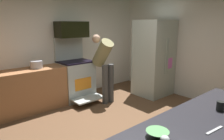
% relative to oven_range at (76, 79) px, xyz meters
% --- Properties ---
extents(ground_plane, '(5.20, 4.80, 0.02)m').
position_rel_oven_range_xyz_m(ground_plane, '(-0.31, -1.97, -0.52)').
color(ground_plane, brown).
extents(wall_back, '(5.20, 0.12, 2.60)m').
position_rel_oven_range_xyz_m(wall_back, '(-0.31, 0.37, 0.79)').
color(wall_back, silver).
rests_on(wall_back, ground).
extents(wall_right, '(0.12, 4.80, 2.60)m').
position_rel_oven_range_xyz_m(wall_right, '(2.23, -1.97, 0.79)').
color(wall_right, silver).
rests_on(wall_right, ground).
extents(lower_cabinet_run, '(2.40, 0.60, 0.90)m').
position_rel_oven_range_xyz_m(lower_cabinet_run, '(-1.21, 0.01, -0.06)').
color(lower_cabinet_run, '#A26941').
rests_on(lower_cabinet_run, ground).
extents(oven_range, '(0.76, 1.03, 1.51)m').
position_rel_oven_range_xyz_m(oven_range, '(0.00, 0.00, 0.00)').
color(oven_range, '#B3BDBC').
rests_on(oven_range, ground).
extents(microwave, '(0.74, 0.38, 0.37)m').
position_rel_oven_range_xyz_m(microwave, '(-0.00, 0.09, 1.19)').
color(microwave, black).
rests_on(microwave, oven_range).
extents(refrigerator, '(0.87, 0.79, 1.92)m').
position_rel_oven_range_xyz_m(refrigerator, '(1.72, -1.01, 0.45)').
color(refrigerator, '#B9C2B7').
rests_on(refrigerator, ground).
extents(person_cook, '(0.31, 0.65, 1.58)m').
position_rel_oven_range_xyz_m(person_cook, '(0.43, -0.58, 0.43)').
color(person_cook, '#434343').
rests_on(person_cook, ground).
extents(mixing_bowl_small, '(0.19, 0.19, 0.06)m').
position_rel_oven_range_xyz_m(mixing_bowl_small, '(-1.18, -3.32, 0.42)').
color(mixing_bowl_small, '#599B5A').
rests_on(mixing_bowl_small, counter_island).
extents(mug_tea, '(0.08, 0.08, 0.10)m').
position_rel_oven_range_xyz_m(mug_tea, '(-0.23, -3.43, 0.44)').
color(mug_tea, black).
rests_on(mug_tea, counter_island).
extents(knife_chef, '(0.24, 0.05, 0.01)m').
position_rel_oven_range_xyz_m(knife_chef, '(-0.71, -3.58, 0.40)').
color(knife_chef, '#B7BABF').
rests_on(knife_chef, counter_island).
extents(stock_pot, '(0.25, 0.25, 0.16)m').
position_rel_oven_range_xyz_m(stock_pot, '(-0.93, 0.01, 0.47)').
color(stock_pot, '#B5B5C2').
rests_on(stock_pot, lower_cabinet_run).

